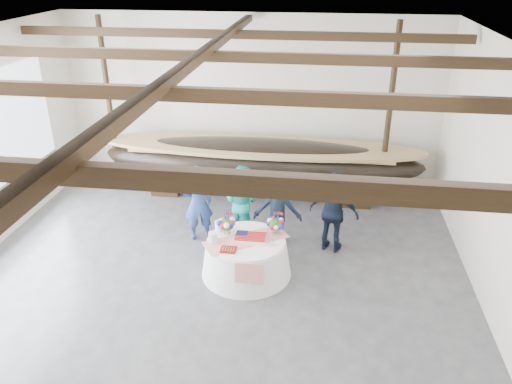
# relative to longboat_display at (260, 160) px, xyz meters

# --- Properties ---
(floor) EXTENTS (10.00, 12.00, 0.01)m
(floor) POSITION_rel_longboat_display_xyz_m (-0.40, -4.96, -0.99)
(floor) COLOR #3D3D42
(floor) RESTS_ON ground
(wall_back) EXTENTS (10.00, 0.02, 4.50)m
(wall_back) POSITION_rel_longboat_display_xyz_m (-0.40, 1.04, 1.26)
(wall_back) COLOR silver
(wall_back) RESTS_ON ground
(ceiling) EXTENTS (10.00, 12.00, 0.01)m
(ceiling) POSITION_rel_longboat_display_xyz_m (-0.40, -4.96, 3.51)
(ceiling) COLOR white
(ceiling) RESTS_ON wall_back
(pavilion_structure) EXTENTS (9.80, 11.76, 4.50)m
(pavilion_structure) POSITION_rel_longboat_display_xyz_m (-0.40, -4.11, 3.01)
(pavilion_structure) COLOR black
(pavilion_structure) RESTS_ON ground
(longboat_display) EXTENTS (8.30, 1.66, 1.56)m
(longboat_display) POSITION_rel_longboat_display_xyz_m (0.00, 0.00, 0.00)
(longboat_display) COLOR black
(longboat_display) RESTS_ON ground
(banquet_table) EXTENTS (1.79, 1.79, 0.77)m
(banquet_table) POSITION_rel_longboat_display_xyz_m (0.19, -3.59, -0.61)
(banquet_table) COLOR white
(banquet_table) RESTS_ON ground
(tabletop_items) EXTENTS (1.69, 1.36, 0.40)m
(tabletop_items) POSITION_rel_longboat_display_xyz_m (0.17, -3.41, -0.07)
(tabletop_items) COLOR red
(tabletop_items) RESTS_ON banquet_table
(guest_woman_blue) EXTENTS (0.75, 0.63, 1.75)m
(guest_woman_blue) POSITION_rel_longboat_display_xyz_m (-1.07, -2.37, -0.12)
(guest_woman_blue) COLOR navy
(guest_woman_blue) RESTS_ON ground
(guest_woman_teal) EXTENTS (1.00, 0.90, 1.70)m
(guest_woman_teal) POSITION_rel_longboat_display_xyz_m (-0.14, -2.11, -0.14)
(guest_woman_teal) COLOR teal
(guest_woman_teal) RESTS_ON ground
(guest_man_left) EXTENTS (1.08, 0.64, 1.66)m
(guest_man_left) POSITION_rel_longboat_display_xyz_m (0.68, -2.29, -0.16)
(guest_man_left) COLOR black
(guest_man_left) RESTS_ON ground
(guest_man_right) EXTENTS (1.15, 0.73, 1.82)m
(guest_man_right) POSITION_rel_longboat_display_xyz_m (1.88, -2.47, -0.09)
(guest_man_right) COLOR black
(guest_man_right) RESTS_ON ground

